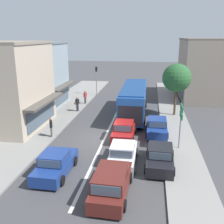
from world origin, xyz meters
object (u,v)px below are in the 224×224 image
Objects in this scene: sedan_behind_bus_near at (124,131)px; street_tree_right at (177,78)px; sedan_queue_far_back at (123,155)px; pedestrian_browsing_midblock at (51,126)px; parked_sedan_kerb_front at (160,157)px; directional_road_sign at (181,116)px; parked_sedan_kerb_second at (157,127)px; pedestrian_with_handbag_near at (77,103)px; wagon_adjacent_lane_lead at (111,183)px; city_bus at (134,98)px; pedestrian_far_walker at (85,96)px; sedan_adjacent_lane_trail at (56,164)px; traffic_light_downstreet at (96,76)px.

sedan_behind_bus_near is 9.36m from street_tree_right.
street_tree_right is at bearing 56.53° from sedan_behind_bus_near.
pedestrian_browsing_midblock reaches higher than sedan_queue_far_back.
directional_road_sign reaches higher than parked_sedan_kerb_front.
parked_sedan_kerb_second is 10.53m from pedestrian_with_handbag_near.
pedestrian_browsing_midblock reaches higher than wagon_adjacent_lane_lead.
sedan_queue_far_back is (0.07, -11.67, -1.22)m from city_bus.
pedestrian_with_handbag_near is 3.54m from pedestrian_far_walker.
street_tree_right reaches higher than sedan_adjacent_lane_trail.
sedan_behind_bus_near is at bearing -123.47° from street_tree_right.
traffic_light_downstreet is (-8.49, 14.61, 2.19)m from parked_sedan_kerb_second.
pedestrian_with_handbag_near is at bearing 147.59° from parked_sedan_kerb_second.
street_tree_right reaches higher than pedestrian_browsing_midblock.
parked_sedan_kerb_second is 2.58× the size of pedestrian_browsing_midblock.
traffic_light_downstreet reaches higher than pedestrian_browsing_midblock.
traffic_light_downstreet is at bearing 123.67° from city_bus.
street_tree_right reaches higher than pedestrian_with_handbag_near.
sedan_queue_far_back and parked_sedan_kerb_front have the same top height.
wagon_adjacent_lane_lead reaches higher than sedan_adjacent_lane_trail.
city_bus is 15.45m from wagon_adjacent_lane_lead.
directional_road_sign is 2.21× the size of pedestrian_with_handbag_near.
parked_sedan_kerb_front is (2.70, 3.81, -0.08)m from wagon_adjacent_lane_lead.
sedan_adjacent_lane_trail is 0.74× the size of street_tree_right.
wagon_adjacent_lane_lead is 0.80× the size of street_tree_right.
parked_sedan_kerb_second is at bearing 118.06° from directional_road_sign.
parked_sedan_kerb_second is 2.58× the size of pedestrian_far_walker.
traffic_light_downstreet is at bearing 106.42° from sedan_queue_far_back.
directional_road_sign is at bearing 37.05° from sedan_queue_far_back.
wagon_adjacent_lane_lead is 20.05m from pedestrian_far_walker.
pedestrian_far_walker reaches higher than sedan_behind_bus_near.
traffic_light_downstreet reaches higher than parked_sedan_kerb_second.
sedan_queue_far_back is 1.00× the size of parked_sedan_kerb_second.
wagon_adjacent_lane_lead is 9.84m from pedestrian_browsing_midblock.
city_bus reaches higher than parked_sedan_kerb_second.
pedestrian_browsing_midblock is (-6.11, -0.96, 0.40)m from sedan_behind_bus_near.
pedestrian_far_walker is (-6.39, 3.63, -0.81)m from city_bus.
sedan_queue_far_back is at bearing -30.09° from pedestrian_browsing_midblock.
pedestrian_with_handbag_near is 1.00× the size of pedestrian_far_walker.
wagon_adjacent_lane_lead is 8.23m from directional_road_sign.
wagon_adjacent_lane_lead reaches higher than sedan_queue_far_back.
street_tree_right is 3.49× the size of pedestrian_far_walker.
directional_road_sign is at bearing 58.05° from wagon_adjacent_lane_lead.
sedan_behind_bus_near and parked_sedan_kerb_second have the same top height.
city_bus is 1.91× the size of street_tree_right.
directional_road_sign is at bearing -39.64° from pedestrian_with_handbag_near.
wagon_adjacent_lane_lead is 25.26m from traffic_light_downstreet.
pedestrian_with_handbag_near is at bearing 112.10° from wagon_adjacent_lane_lead.
wagon_adjacent_lane_lead is at bearing -88.56° from sedan_behind_bus_near.
parked_sedan_kerb_front is 2.61× the size of pedestrian_with_handbag_near.
pedestrian_with_handbag_near is (-6.50, 11.76, 0.40)m from sedan_queue_far_back.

